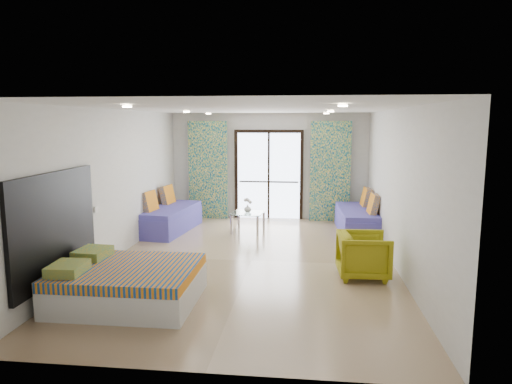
# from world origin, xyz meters

# --- Properties ---
(floor) EXTENTS (5.00, 7.50, 0.01)m
(floor) POSITION_xyz_m (0.00, 0.00, 0.00)
(floor) COLOR #947758
(floor) RESTS_ON ground
(ceiling) EXTENTS (5.00, 7.50, 0.01)m
(ceiling) POSITION_xyz_m (0.00, 0.00, 2.70)
(ceiling) COLOR silver
(ceiling) RESTS_ON ground
(wall_back) EXTENTS (5.00, 0.01, 2.70)m
(wall_back) POSITION_xyz_m (0.00, 3.75, 1.35)
(wall_back) COLOR silver
(wall_back) RESTS_ON ground
(wall_front) EXTENTS (5.00, 0.01, 2.70)m
(wall_front) POSITION_xyz_m (0.00, -3.75, 1.35)
(wall_front) COLOR silver
(wall_front) RESTS_ON ground
(wall_left) EXTENTS (0.01, 7.50, 2.70)m
(wall_left) POSITION_xyz_m (-2.50, 0.00, 1.35)
(wall_left) COLOR silver
(wall_left) RESTS_ON ground
(wall_right) EXTENTS (0.01, 7.50, 2.70)m
(wall_right) POSITION_xyz_m (2.50, 0.00, 1.35)
(wall_right) COLOR silver
(wall_right) RESTS_ON ground
(balcony_door) EXTENTS (1.76, 0.08, 2.28)m
(balcony_door) POSITION_xyz_m (0.00, 3.72, 1.26)
(balcony_door) COLOR black
(balcony_door) RESTS_ON floor
(balcony_rail) EXTENTS (1.52, 0.03, 0.04)m
(balcony_rail) POSITION_xyz_m (0.00, 3.73, 0.95)
(balcony_rail) COLOR #595451
(balcony_rail) RESTS_ON balcony_door
(curtain_left) EXTENTS (1.00, 0.10, 2.50)m
(curtain_left) POSITION_xyz_m (-1.55, 3.57, 1.25)
(curtain_left) COLOR beige
(curtain_left) RESTS_ON floor
(curtain_right) EXTENTS (1.00, 0.10, 2.50)m
(curtain_right) POSITION_xyz_m (1.55, 3.57, 1.25)
(curtain_right) COLOR beige
(curtain_right) RESTS_ON floor
(downlight_a) EXTENTS (0.12, 0.12, 0.02)m
(downlight_a) POSITION_xyz_m (-1.40, -2.00, 2.67)
(downlight_a) COLOR #FFE0B2
(downlight_a) RESTS_ON ceiling
(downlight_b) EXTENTS (0.12, 0.12, 0.02)m
(downlight_b) POSITION_xyz_m (1.40, -2.00, 2.67)
(downlight_b) COLOR #FFE0B2
(downlight_b) RESTS_ON ceiling
(downlight_c) EXTENTS (0.12, 0.12, 0.02)m
(downlight_c) POSITION_xyz_m (-1.40, 1.00, 2.67)
(downlight_c) COLOR #FFE0B2
(downlight_c) RESTS_ON ceiling
(downlight_d) EXTENTS (0.12, 0.12, 0.02)m
(downlight_d) POSITION_xyz_m (1.40, 1.00, 2.67)
(downlight_d) COLOR #FFE0B2
(downlight_d) RESTS_ON ceiling
(downlight_e) EXTENTS (0.12, 0.12, 0.02)m
(downlight_e) POSITION_xyz_m (-1.40, 3.00, 2.67)
(downlight_e) COLOR #FFE0B2
(downlight_e) RESTS_ON ceiling
(downlight_f) EXTENTS (0.12, 0.12, 0.02)m
(downlight_f) POSITION_xyz_m (1.40, 3.00, 2.67)
(downlight_f) COLOR #FFE0B2
(downlight_f) RESTS_ON ceiling
(headboard) EXTENTS (0.06, 2.10, 1.50)m
(headboard) POSITION_xyz_m (-2.46, -2.09, 1.05)
(headboard) COLOR black
(headboard) RESTS_ON floor
(switch_plate) EXTENTS (0.02, 0.10, 0.10)m
(switch_plate) POSITION_xyz_m (-2.47, -0.84, 1.05)
(switch_plate) COLOR silver
(switch_plate) RESTS_ON wall_left
(bed) EXTENTS (1.86, 1.52, 0.64)m
(bed) POSITION_xyz_m (-1.48, -2.09, 0.27)
(bed) COLOR silver
(bed) RESTS_ON floor
(daybed_left) EXTENTS (1.01, 2.08, 0.99)m
(daybed_left) POSITION_xyz_m (-2.12, 2.04, 0.31)
(daybed_left) COLOR #4C46A7
(daybed_left) RESTS_ON floor
(daybed_right) EXTENTS (0.85, 1.99, 0.97)m
(daybed_right) POSITION_xyz_m (2.12, 2.34, 0.30)
(daybed_right) COLOR #4C46A7
(daybed_right) RESTS_ON floor
(coffee_table) EXTENTS (0.78, 0.78, 0.79)m
(coffee_table) POSITION_xyz_m (-0.34, 2.15, 0.41)
(coffee_table) COLOR silver
(coffee_table) RESTS_ON floor
(vase) EXTENTS (0.19, 0.19, 0.17)m
(vase) POSITION_xyz_m (-0.35, 2.17, 0.54)
(vase) COLOR white
(vase) RESTS_ON coffee_table
(armchair) EXTENTS (0.76, 0.81, 0.80)m
(armchair) POSITION_xyz_m (1.89, -0.68, 0.40)
(armchair) COLOR #968E13
(armchair) RESTS_ON floor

